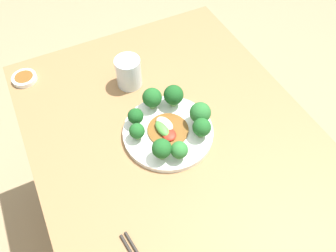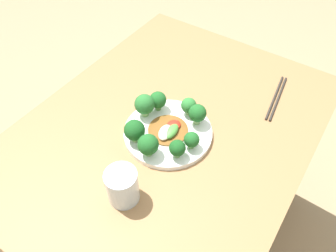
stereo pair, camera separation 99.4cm
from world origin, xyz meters
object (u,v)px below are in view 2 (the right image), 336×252
Objects in this scene: broccoli_southeast at (135,130)px; broccoli_south at (145,105)px; broccoli_east at (148,145)px; stirfry_center at (169,130)px; chopsticks at (277,98)px; drinking_glass at (122,186)px; plate at (168,132)px; broccoli_northwest at (197,113)px; broccoli_southwest at (158,100)px; broccoli_west at (189,106)px; broccoli_north at (192,140)px; broccoli_northeast at (177,148)px.

broccoli_south is at bearing -159.41° from broccoli_southeast.
broccoli_south is at bearing -139.84° from broccoli_east.
stirfry_center is at bearing 140.88° from broccoli_southeast.
broccoli_southeast reaches higher than chopsticks.
broccoli_south is 0.76× the size of drinking_glass.
broccoli_southeast is at bearing -35.79° from plate.
broccoli_northwest is 0.97× the size of broccoli_southeast.
drinking_glass is at bearing 18.61° from broccoli_southwest.
broccoli_south is 0.34× the size of chopsticks.
broccoli_west reaches higher than stirfry_center.
drinking_glass reaches higher than broccoli_south.
broccoli_southeast is 0.61× the size of stirfry_center.
broccoli_west reaches higher than broccoli_north.
drinking_glass is (0.24, 0.11, -0.01)m from broccoli_south.
chopsticks is (-0.55, 0.18, -0.05)m from drinking_glass.
broccoli_south is 1.37× the size of broccoli_north.
drinking_glass is (0.23, 0.02, 0.03)m from stirfry_center.
broccoli_southwest is at bearing -153.56° from broccoli_east.
broccoli_northeast is at bearing 7.41° from broccoli_northwest.
broccoli_southeast is at bearing 7.09° from broccoli_southwest.
chopsticks is at bearing 146.52° from broccoli_southeast.
plate is 0.10m from broccoli_north.
broccoli_east is at bearing 26.44° from broccoli_southwest.
plate is 1.17× the size of chopsticks.
broccoli_north is (-0.05, 0.02, -0.00)m from broccoli_northeast.
broccoli_southeast reaches higher than stirfry_center.
plate is 0.10m from broccoli_southwest.
broccoli_southeast is at bearing -81.89° from broccoli_northeast.
broccoli_northwest reaches higher than chopsticks.
broccoli_southeast is 1.23× the size of broccoli_west.
broccoli_northeast and broccoli_west have the same top height.
broccoli_north is at bearing 80.87° from broccoli_south.
chopsticks is (-0.33, 0.12, -0.04)m from broccoli_north.
broccoli_northwest is at bearing -31.71° from chopsticks.
broccoli_southeast is at bearing -152.24° from drinking_glass.
chopsticks is (-0.38, 0.14, -0.05)m from broccoli_northeast.
broccoli_northwest is 0.70× the size of drinking_glass.
broccoli_southwest is 0.86× the size of broccoli_south.
broccoli_northeast is 0.41m from chopsticks.
broccoli_northwest is 0.16m from broccoli_south.
broccoli_northeast is at bearing 48.41° from stirfry_center.
broccoli_southwest is at bearing -113.66° from broccoli_north.
broccoli_west is at bearing 126.23° from broccoli_south.
broccoli_northwest is at bearing 163.36° from broccoli_east.
broccoli_west is at bearing 177.08° from broccoli_east.
broccoli_north reaches higher than chopsticks.
drinking_glass is (0.15, 0.08, -0.01)m from broccoli_southeast.
broccoli_east is at bearing -44.94° from broccoli_north.
plate is 2.61× the size of drinking_glass.
broccoli_east is 1.28× the size of broccoli_north.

